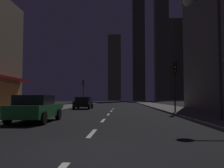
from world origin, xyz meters
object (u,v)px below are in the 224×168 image
object	(u,v)px
car_parked_far	(83,103)
traffic_light_far_left	(83,87)
street_lamp_right	(203,26)
car_parked_near	(35,108)
fire_hydrant_far_left	(62,105)
traffic_light_near_right	(175,75)

from	to	relation	value
car_parked_far	traffic_light_far_left	xyz separation A→B (m)	(-1.90, 11.73, 2.45)
car_parked_far	street_lamp_right	bearing A→B (deg)	-61.52
car_parked_near	fire_hydrant_far_left	xyz separation A→B (m)	(-2.30, 15.25, -0.29)
fire_hydrant_far_left	traffic_light_near_right	bearing A→B (deg)	-34.46
car_parked_far	traffic_light_near_right	bearing A→B (deg)	-44.35
traffic_light_near_right	street_lamp_right	size ratio (longest dim) A/B	0.64
traffic_light_near_right	street_lamp_right	bearing A→B (deg)	-90.90
traffic_light_far_left	fire_hydrant_far_left	bearing A→B (deg)	-91.79
car_parked_near	street_lamp_right	distance (m)	9.97
street_lamp_right	traffic_light_far_left	bearing A→B (deg)	111.04
car_parked_near	street_lamp_right	world-z (taller)	street_lamp_right
car_parked_far	street_lamp_right	distance (m)	19.32
car_parked_far	traffic_light_far_left	bearing A→B (deg)	99.20
car_parked_near	traffic_light_far_left	distance (m)	28.22
car_parked_near	fire_hydrant_far_left	world-z (taller)	car_parked_near
fire_hydrant_far_left	traffic_light_near_right	world-z (taller)	traffic_light_near_right
car_parked_far	fire_hydrant_far_left	size ratio (longest dim) A/B	6.48
car_parked_near	traffic_light_far_left	size ratio (longest dim) A/B	1.01
fire_hydrant_far_left	traffic_light_near_right	size ratio (longest dim) A/B	0.16
fire_hydrant_far_left	traffic_light_far_left	bearing A→B (deg)	88.21
car_parked_near	car_parked_far	xyz separation A→B (m)	(0.00, 16.32, 0.00)
car_parked_near	fire_hydrant_far_left	distance (m)	15.42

